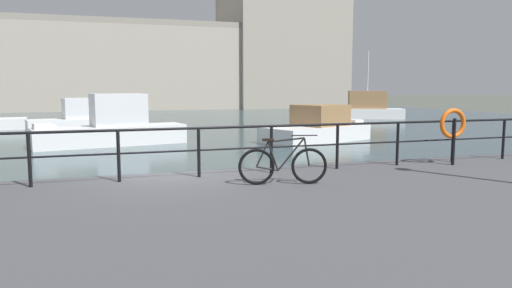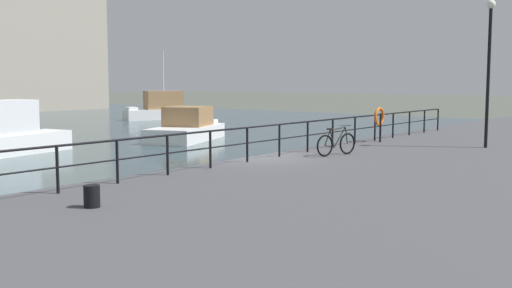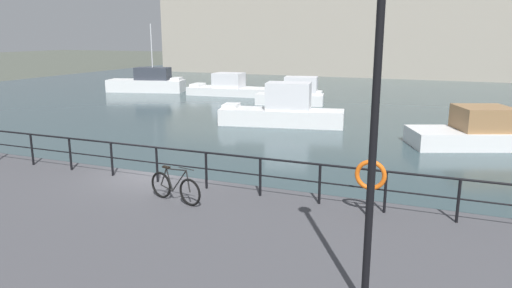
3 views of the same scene
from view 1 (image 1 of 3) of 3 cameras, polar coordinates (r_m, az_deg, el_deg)
name	(u,v)px [view 1 (image 1 of 3)]	position (r m, az deg, el deg)	size (l,w,h in m)	color
ground_plane	(172,216)	(11.30, -9.85, -8.42)	(240.00, 240.00, 0.00)	#4C5147
water_basin	(116,122)	(41.13, -16.15, 2.50)	(80.00, 60.00, 0.01)	#33474C
harbor_building	(162,63)	(65.70, -11.01, 9.33)	(62.46, 14.19, 15.80)	#A89E8E
moored_small_launch	(76,118)	(33.59, -20.48, 2.86)	(5.42, 2.83, 2.15)	white
moored_green_narrowboat	(113,127)	(25.12, -16.56, 1.95)	(7.54, 3.22, 2.56)	white
moored_blue_motorboat	(318,128)	(26.12, 7.29, 1.94)	(6.64, 4.75, 1.94)	white
moored_red_daysailer	(366,108)	(44.74, 12.83, 4.19)	(6.85, 4.25, 6.01)	white
quay_railing	(271,140)	(10.77, 1.83, 0.48)	(23.12, 0.07, 1.08)	black
parked_bicycle	(283,165)	(9.54, 3.19, -2.48)	(1.74, 0.47, 0.98)	black
life_ring_stand	(453,125)	(12.80, 22.21, 2.05)	(0.75, 0.16, 1.40)	black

